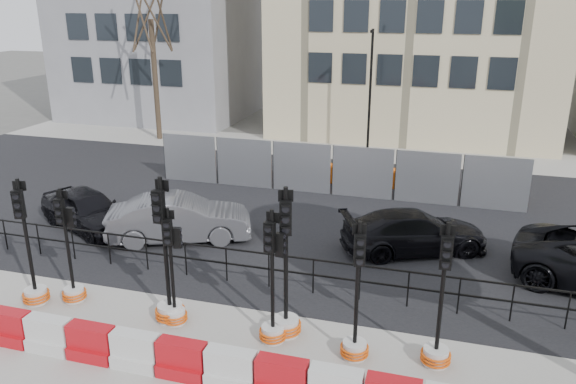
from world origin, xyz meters
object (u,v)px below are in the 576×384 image
(car_c, at_px, (414,232))
(traffic_signal_d, at_px, (174,297))
(traffic_signal_h, at_px, (437,337))
(traffic_signal_a, at_px, (33,279))
(car_a, at_px, (87,209))

(car_c, bearing_deg, traffic_signal_d, 113.93)
(traffic_signal_h, bearing_deg, traffic_signal_d, 178.32)
(traffic_signal_h, height_order, car_c, traffic_signal_h)
(traffic_signal_a, bearing_deg, traffic_signal_h, -16.53)
(traffic_signal_a, bearing_deg, traffic_signal_d, -15.77)
(traffic_signal_d, relative_size, car_a, 0.68)
(traffic_signal_h, bearing_deg, traffic_signal_a, 178.81)
(traffic_signal_a, height_order, traffic_signal_d, traffic_signal_a)
(car_a, bearing_deg, traffic_signal_a, -135.08)
(traffic_signal_a, distance_m, traffic_signal_d, 3.80)
(traffic_signal_d, bearing_deg, car_a, 126.77)
(traffic_signal_a, bearing_deg, car_c, 15.47)
(traffic_signal_h, bearing_deg, car_a, 156.47)
(traffic_signal_d, height_order, car_c, traffic_signal_d)
(car_a, relative_size, car_c, 0.90)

